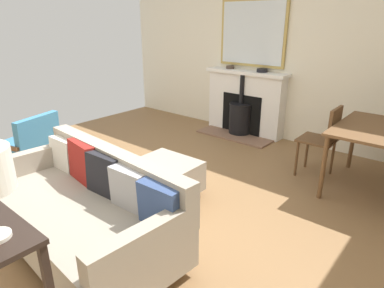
# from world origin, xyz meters

# --- Properties ---
(ground_plane) EXTENTS (5.90, 5.61, 0.01)m
(ground_plane) POSITION_xyz_m (0.00, 0.00, -0.00)
(ground_plane) COLOR olive
(wall_left) EXTENTS (0.12, 5.61, 2.76)m
(wall_left) POSITION_xyz_m (-2.95, 0.00, 1.38)
(wall_left) COLOR silver
(wall_left) RESTS_ON ground
(fireplace) EXTENTS (0.63, 1.39, 1.03)m
(fireplace) POSITION_xyz_m (-2.74, -0.22, 0.46)
(fireplace) COLOR brown
(fireplace) RESTS_ON ground
(mirror_over_mantel) EXTENTS (0.04, 1.14, 1.00)m
(mirror_over_mantel) POSITION_xyz_m (-2.86, -0.22, 1.59)
(mirror_over_mantel) COLOR tan
(mantel_bowl_near) EXTENTS (0.13, 0.13, 0.05)m
(mantel_bowl_near) POSITION_xyz_m (-2.77, -0.55, 1.06)
(mantel_bowl_near) COLOR #47382D
(mantel_bowl_near) RESTS_ON fireplace
(mantel_bowl_far) EXTENTS (0.17, 0.17, 0.05)m
(mantel_bowl_far) POSITION_xyz_m (-2.77, 0.04, 1.06)
(mantel_bowl_far) COLOR black
(mantel_bowl_far) RESTS_ON fireplace
(sofa) EXTENTS (1.01, 1.95, 0.78)m
(sofa) POSITION_xyz_m (0.63, 0.34, 0.34)
(sofa) COLOR #B2B2B7
(sofa) RESTS_ON ground
(ottoman) EXTENTS (0.55, 0.65, 0.41)m
(ottoman) POSITION_xyz_m (-0.37, 0.30, 0.25)
(ottoman) COLOR #B2B2B7
(ottoman) RESTS_ON ground
(armchair_accent) EXTENTS (0.80, 0.72, 0.74)m
(armchair_accent) POSITION_xyz_m (0.25, -1.40, 0.42)
(armchair_accent) COLOR brown
(armchair_accent) RESTS_ON ground
(dining_table) EXTENTS (1.12, 0.89, 0.74)m
(dining_table) POSITION_xyz_m (-1.91, 1.96, 0.65)
(dining_table) COLOR brown
(dining_table) RESTS_ON ground
(dining_chair_near_fireplace) EXTENTS (0.41, 0.41, 0.87)m
(dining_chair_near_fireplace) POSITION_xyz_m (-1.91, 1.38, 0.52)
(dining_chair_near_fireplace) COLOR brown
(dining_chair_near_fireplace) RESTS_ON ground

